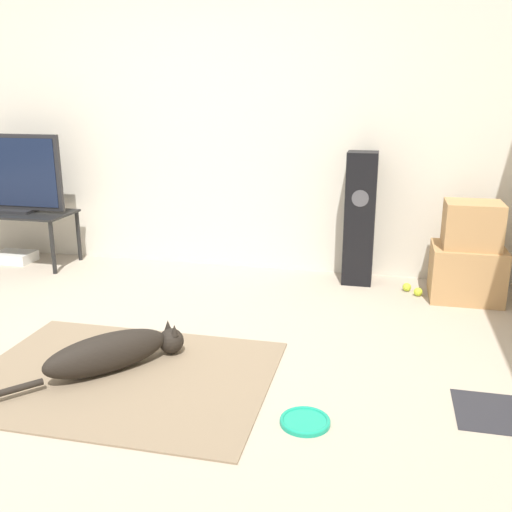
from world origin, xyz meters
TOP-DOWN VIEW (x-y plane):
  - ground_plane at (0.00, 0.00)m, footprint 12.00×12.00m
  - wall_back at (0.00, 2.10)m, footprint 8.00×0.06m
  - area_rug at (0.09, -0.08)m, footprint 1.62×1.22m
  - dog at (0.02, -0.03)m, footprint 0.73×0.82m
  - frisbee at (1.13, -0.32)m, footprint 0.24×0.24m
  - cardboard_box_lower at (2.07, 1.65)m, footprint 0.52×0.44m
  - cardboard_box_upper at (2.07, 1.64)m, footprint 0.40×0.34m
  - floor_speaker at (1.25, 1.86)m, footprint 0.24×0.24m
  - tv_stand at (-1.76, 1.71)m, footprint 0.97×0.49m
  - tv at (-1.76, 1.72)m, footprint 0.92×0.20m
  - tennis_ball_by_boxes at (1.73, 1.62)m, footprint 0.07×0.07m
  - tennis_ball_near_speaker at (1.65, 1.71)m, footprint 0.07×0.07m
  - game_console at (-1.86, 1.74)m, footprint 0.35×0.25m

SIDE VIEW (x-z plane):
  - ground_plane at x=0.00m, z-range 0.00..0.00m
  - area_rug at x=0.09m, z-range 0.00..0.01m
  - frisbee at x=1.13m, z-range 0.00..0.03m
  - tennis_ball_by_boxes at x=1.73m, z-range 0.00..0.07m
  - tennis_ball_near_speaker at x=1.65m, z-range 0.00..0.07m
  - game_console at x=-1.86m, z-range 0.00..0.09m
  - dog at x=0.02m, z-range 0.01..0.23m
  - cardboard_box_lower at x=2.07m, z-range 0.00..0.40m
  - tv_stand at x=-1.76m, z-range 0.18..0.66m
  - floor_speaker at x=1.25m, z-range 0.00..1.06m
  - cardboard_box_upper at x=2.07m, z-range 0.40..0.74m
  - tv at x=-1.76m, z-range 0.47..1.16m
  - wall_back at x=0.00m, z-range 0.00..2.55m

